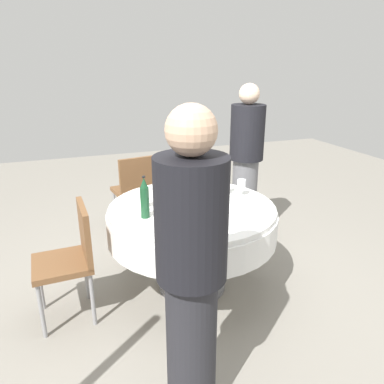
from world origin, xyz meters
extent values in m
plane|color=gray|center=(0.00, 0.00, 0.00)|extent=(10.00, 10.00, 0.00)
cylinder|color=white|center=(0.00, 0.00, 0.72)|extent=(1.32, 1.32, 0.04)
cylinder|color=white|center=(0.00, 0.00, 0.59)|extent=(1.35, 1.35, 0.22)
cylinder|color=slate|center=(0.00, 0.00, 0.24)|extent=(0.14, 0.14, 0.48)
cylinder|color=slate|center=(0.00, 0.00, 0.01)|extent=(0.56, 0.56, 0.03)
cylinder|color=#194728|center=(0.11, -0.31, 0.86)|extent=(0.06, 0.06, 0.23)
cone|color=#194728|center=(0.11, -0.31, 1.00)|extent=(0.06, 0.06, 0.06)
cylinder|color=silver|center=(0.11, -0.31, 1.04)|extent=(0.02, 0.02, 0.01)
cylinder|color=#593314|center=(0.31, 0.18, 0.83)|extent=(0.07, 0.07, 0.17)
cone|color=#593314|center=(0.31, 0.18, 0.95)|extent=(0.06, 0.06, 0.06)
cylinder|color=gold|center=(0.31, 0.18, 0.98)|extent=(0.03, 0.03, 0.01)
cylinder|color=#8C5619|center=(-0.01, 0.02, 0.84)|extent=(0.07, 0.07, 0.20)
cone|color=#8C5619|center=(-0.01, 0.02, 0.97)|extent=(0.06, 0.06, 0.06)
cylinder|color=silver|center=(-0.01, 0.02, 1.01)|extent=(0.03, 0.03, 0.01)
cylinder|color=#194728|center=(-0.09, 0.40, 0.85)|extent=(0.07, 0.07, 0.23)
cone|color=#194728|center=(-0.09, 0.40, 1.01)|extent=(0.06, 0.06, 0.07)
cylinder|color=black|center=(-0.09, 0.40, 1.05)|extent=(0.02, 0.02, 0.01)
cylinder|color=white|center=(0.50, 0.04, 0.74)|extent=(0.06, 0.06, 0.00)
cylinder|color=white|center=(0.50, 0.04, 0.78)|extent=(0.01, 0.01, 0.07)
cylinder|color=white|center=(0.50, 0.04, 0.85)|extent=(0.06, 0.06, 0.07)
cylinder|color=white|center=(0.09, 0.37, 0.74)|extent=(0.06, 0.06, 0.00)
cylinder|color=white|center=(0.09, 0.37, 0.78)|extent=(0.01, 0.01, 0.08)
cylinder|color=white|center=(0.09, 0.37, 0.85)|extent=(0.07, 0.07, 0.06)
cylinder|color=white|center=(0.08, -0.47, 0.74)|extent=(0.06, 0.06, 0.00)
cylinder|color=white|center=(0.08, -0.47, 0.78)|extent=(0.01, 0.01, 0.07)
cylinder|color=white|center=(0.08, -0.47, 0.85)|extent=(0.07, 0.07, 0.07)
cylinder|color=white|center=(-0.15, 0.31, 0.74)|extent=(0.06, 0.06, 0.00)
cylinder|color=white|center=(-0.15, 0.31, 0.78)|extent=(0.01, 0.01, 0.08)
cylinder|color=white|center=(-0.15, 0.31, 0.85)|extent=(0.07, 0.07, 0.07)
cylinder|color=gold|center=(-0.15, 0.31, 0.84)|extent=(0.06, 0.06, 0.03)
cylinder|color=white|center=(-0.36, 0.30, 0.75)|extent=(0.26, 0.26, 0.02)
cylinder|color=white|center=(0.31, -0.34, 0.75)|extent=(0.23, 0.23, 0.02)
ellipsoid|color=#8C9E59|center=(0.31, -0.34, 0.77)|extent=(0.10, 0.09, 0.02)
cylinder|color=white|center=(-0.31, -0.02, 0.75)|extent=(0.21, 0.21, 0.02)
ellipsoid|color=#8C9E59|center=(-0.31, -0.02, 0.77)|extent=(0.09, 0.08, 0.02)
cube|color=silver|center=(0.29, 0.03, 0.74)|extent=(0.10, 0.16, 0.00)
cube|color=white|center=(-0.20, -0.26, 0.75)|extent=(0.20, 0.20, 0.02)
cylinder|color=#26262B|center=(-1.09, 0.40, 0.42)|extent=(0.26, 0.26, 0.84)
cylinder|color=black|center=(-1.09, 0.40, 1.14)|extent=(0.34, 0.34, 0.59)
sphere|color=#D8AD8C|center=(-1.09, 0.40, 1.54)|extent=(0.23, 0.23, 0.23)
cylinder|color=slate|center=(0.69, -0.83, 0.44)|extent=(0.26, 0.26, 0.88)
cylinder|color=black|center=(0.69, -0.83, 1.15)|extent=(0.34, 0.34, 0.54)
sphere|color=beige|center=(0.69, -0.83, 1.52)|extent=(0.20, 0.20, 0.20)
cube|color=brown|center=(-0.05, 1.01, 0.45)|extent=(0.42, 0.42, 0.04)
cube|color=brown|center=(-0.04, 0.83, 0.66)|extent=(0.40, 0.06, 0.42)
cylinder|color=gray|center=(0.11, 1.19, 0.21)|extent=(0.03, 0.03, 0.43)
cylinder|color=gray|center=(-0.23, 1.17, 0.21)|extent=(0.03, 0.03, 0.43)
cylinder|color=gray|center=(0.13, 0.85, 0.21)|extent=(0.03, 0.03, 0.43)
cylinder|color=gray|center=(-0.21, 0.83, 0.21)|extent=(0.03, 0.03, 0.43)
cube|color=brown|center=(1.34, 0.23, 0.45)|extent=(0.46, 0.46, 0.04)
cube|color=brown|center=(1.16, 0.20, 0.66)|extent=(0.11, 0.40, 0.42)
cylinder|color=gray|center=(1.53, 0.09, 0.21)|extent=(0.03, 0.03, 0.43)
cylinder|color=gray|center=(1.47, 0.42, 0.21)|extent=(0.03, 0.03, 0.43)
cylinder|color=gray|center=(1.20, 0.03, 0.21)|extent=(0.03, 0.03, 0.43)
cylinder|color=gray|center=(1.14, 0.36, 0.21)|extent=(0.03, 0.03, 0.43)
camera|label=1|loc=(-2.51, 0.90, 1.81)|focal=34.09mm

